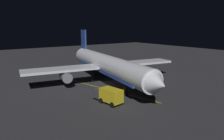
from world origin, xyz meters
TOP-DOWN VIEW (x-y plane):
  - ground_plane at (0.00, 0.00)m, footprint 180.00×180.00m
  - apron_guide_stripe at (2.36, 4.00)m, footprint 6.01×23.11m
  - airliner at (-0.11, -0.61)m, footprint 35.87×40.90m
  - baggage_truck at (6.61, 10.26)m, footprint 2.87×5.86m
  - catering_truck at (-7.98, 4.73)m, footprint 3.29×6.75m
  - ground_crew_worker at (2.24, 8.86)m, footprint 0.40×0.40m
  - traffic_cone_near_left at (-6.48, 4.90)m, footprint 0.50×0.50m
  - traffic_cone_near_right at (2.52, 4.74)m, footprint 0.50×0.50m
  - traffic_cone_under_wing at (4.31, 5.38)m, footprint 0.50×0.50m
  - traffic_cone_far at (-7.32, 9.78)m, footprint 0.50×0.50m

SIDE VIEW (x-z plane):
  - ground_plane at x=0.00m, z-range -0.20..0.00m
  - apron_guide_stripe at x=2.36m, z-range 0.00..0.01m
  - traffic_cone_near_left at x=-6.48m, z-range -0.03..0.52m
  - traffic_cone_near_right at x=2.52m, z-range -0.03..0.52m
  - traffic_cone_under_wing at x=4.31m, z-range -0.03..0.52m
  - traffic_cone_far at x=-7.32m, z-range -0.03..0.52m
  - ground_crew_worker at x=2.24m, z-range 0.02..1.76m
  - catering_truck at x=-7.98m, z-range 0.04..2.58m
  - baggage_truck at x=6.61m, z-range 0.01..2.61m
  - airliner at x=-0.11m, z-range -1.60..10.16m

